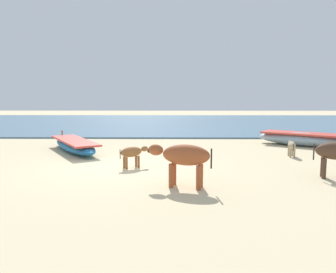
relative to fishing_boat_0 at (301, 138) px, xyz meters
name	(u,v)px	position (x,y,z in m)	size (l,w,h in m)	color
ground	(123,165)	(-7.23, -4.29, -0.31)	(80.00, 80.00, 0.00)	beige
sea_water	(153,123)	(-7.23, 12.19, -0.27)	(60.00, 20.00, 0.08)	slate
fishing_boat_0	(301,138)	(0.00, 0.00, 0.00)	(3.73, 3.10, 0.78)	#8CA5B7
fishing_boat_1	(74,145)	(-9.51, -1.70, -0.06)	(3.06, 4.11, 0.67)	#1E669E
cow_adult_rust	(184,157)	(-5.39, -6.72, 0.43)	(1.56, 0.77, 1.03)	#9E4C28
calf_near_dun	(292,146)	(-1.37, -2.68, 0.08)	(0.35, 0.85, 0.55)	tan
calf_far_brown	(132,153)	(-6.88, -4.58, 0.15)	(0.89, 0.74, 0.64)	brown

